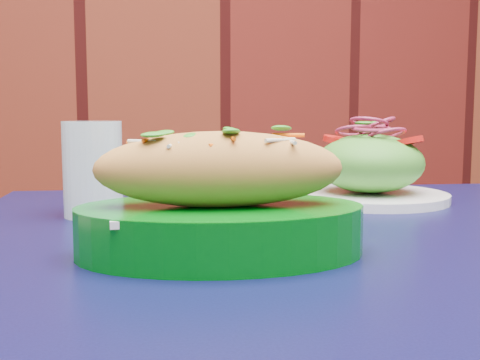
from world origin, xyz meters
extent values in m
cube|color=black|center=(-0.14, 1.83, 0.73)|extent=(0.88, 0.88, 0.03)
cube|color=white|center=(-0.26, 1.79, 0.79)|extent=(0.19, 0.11, 0.01)
ellipsoid|color=#D68D43|center=(-0.26, 1.79, 0.83)|extent=(0.23, 0.11, 0.07)
cylinder|color=white|center=(0.01, 2.05, 0.76)|extent=(0.22, 0.22, 0.01)
ellipsoid|color=#4C992D|center=(0.01, 2.05, 0.80)|extent=(0.15, 0.15, 0.08)
cylinder|color=red|center=(0.05, 2.02, 0.84)|extent=(0.04, 0.04, 0.01)
cylinder|color=red|center=(-0.02, 2.08, 0.84)|extent=(0.04, 0.04, 0.01)
cylinder|color=red|center=(0.01, 2.09, 0.84)|extent=(0.04, 0.04, 0.01)
torus|color=#932044|center=(0.01, 2.05, 0.85)|extent=(0.05, 0.05, 0.00)
torus|color=#932044|center=(0.01, 2.05, 0.85)|extent=(0.05, 0.05, 0.00)
torus|color=#932044|center=(0.01, 2.05, 0.86)|extent=(0.05, 0.05, 0.00)
torus|color=#932044|center=(0.01, 2.05, 0.86)|extent=(0.05, 0.05, 0.00)
torus|color=#932044|center=(0.01, 2.05, 0.87)|extent=(0.05, 0.05, 0.00)
cylinder|color=silver|center=(-0.37, 2.01, 0.81)|extent=(0.07, 0.07, 0.11)
camera|label=1|loc=(-0.36, 1.28, 0.88)|focal=45.00mm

